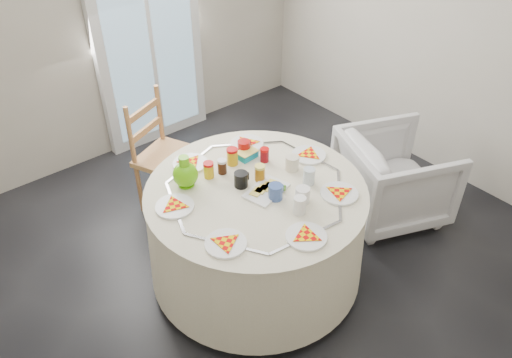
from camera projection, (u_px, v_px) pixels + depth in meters
floor at (259, 271)px, 3.42m from camera, size 4.00×4.00×0.00m
wall_back at (94, 7)px, 3.86m from camera, size 4.00×0.02×2.60m
wall_right at (469, 18)px, 3.65m from camera, size 0.02×4.00×2.60m
glass_door at (147, 28)px, 4.19m from camera, size 1.00×0.08×2.10m
table at (256, 232)px, 3.18m from camera, size 1.37×1.37×0.69m
wooden_chair at (168, 155)px, 3.71m from camera, size 0.54×0.53×0.93m
armchair at (395, 171)px, 3.68m from camera, size 0.89×0.92×0.73m
place_settings at (256, 183)px, 2.94m from camera, size 1.59×1.59×0.02m
jar_cluster at (236, 156)px, 3.07m from camera, size 0.47×0.35×0.12m
butter_tub at (247, 150)px, 3.20m from camera, size 0.14×0.10×0.05m
green_pitcher at (184, 165)px, 2.92m from camera, size 0.18×0.18×0.20m
cheese_platter at (266, 185)px, 2.92m from camera, size 0.30×0.23×0.03m
mugs_glasses at (277, 172)px, 2.96m from camera, size 0.66×0.66×0.12m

